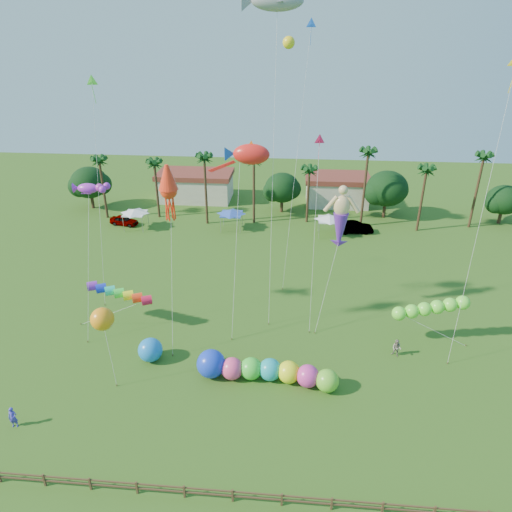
# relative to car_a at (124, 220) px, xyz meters

# --- Properties ---
(ground) EXTENTS (160.00, 160.00, 0.00)m
(ground) POSITION_rel_car_a_xyz_m (22.30, -37.22, -0.72)
(ground) COLOR #285116
(ground) RESTS_ON ground
(tree_line) EXTENTS (69.46, 8.91, 11.00)m
(tree_line) POSITION_rel_car_a_xyz_m (25.87, 6.77, 3.55)
(tree_line) COLOR #3A2819
(tree_line) RESTS_ON ground
(buildings_row) EXTENTS (35.00, 7.00, 4.00)m
(buildings_row) POSITION_rel_car_a_xyz_m (19.21, 12.78, 1.28)
(buildings_row) COLOR beige
(buildings_row) RESTS_ON ground
(tent_row) EXTENTS (31.00, 4.00, 0.60)m
(tent_row) POSITION_rel_car_a_xyz_m (16.30, -0.89, 2.03)
(tent_row) COLOR white
(tent_row) RESTS_ON ground
(fence) EXTENTS (36.12, 0.12, 1.00)m
(fence) POSITION_rel_car_a_xyz_m (22.30, -43.22, -0.11)
(fence) COLOR brown
(fence) RESTS_ON ground
(car_a) EXTENTS (4.51, 2.56, 1.45)m
(car_a) POSITION_rel_car_a_xyz_m (0.00, 0.00, 0.00)
(car_a) COLOR #4C4C54
(car_a) RESTS_ON ground
(car_b) EXTENTS (5.13, 2.18, 1.65)m
(car_b) POSITION_rel_car_a_xyz_m (34.21, 0.09, 0.10)
(car_b) COLOR #4C4C54
(car_b) RESTS_ON ground
(spectator_a) EXTENTS (0.67, 0.49, 1.71)m
(spectator_a) POSITION_rel_car_a_xyz_m (5.65, -38.74, 0.13)
(spectator_a) COLOR #3F36BD
(spectator_a) RESTS_ON ground
(spectator_b) EXTENTS (1.02, 0.97, 1.67)m
(spectator_b) POSITION_rel_car_a_xyz_m (34.87, -27.97, 0.11)
(spectator_b) COLOR gray
(spectator_b) RESTS_ON ground
(caterpillar_inflatable) EXTENTS (11.78, 3.15, 2.40)m
(caterpillar_inflatable) POSITION_rel_car_a_xyz_m (23.18, -32.18, 0.28)
(caterpillar_inflatable) COLOR #FF4384
(caterpillar_inflatable) RESTS_ON ground
(blue_ball) EXTENTS (2.13, 2.13, 2.13)m
(blue_ball) POSITION_rel_car_a_xyz_m (13.33, -30.45, 0.34)
(blue_ball) COLOR blue
(blue_ball) RESTS_ON ground
(rainbow_tube) EXTENTS (8.70, 2.53, 3.68)m
(rainbow_tube) POSITION_rel_car_a_xyz_m (10.14, -25.85, 2.49)
(rainbow_tube) COLOR red
(rainbow_tube) RESTS_ON ground
(green_worm) EXTENTS (9.95, 2.17, 3.83)m
(green_worm) POSITION_rel_car_a_xyz_m (35.18, -25.79, 2.34)
(green_worm) COLOR #6CF837
(green_worm) RESTS_ON ground
(orange_ball_kite) EXTENTS (2.30, 2.30, 7.12)m
(orange_ball_kite) POSITION_rel_car_a_xyz_m (11.05, -33.55, 5.49)
(orange_ball_kite) COLOR orange
(orange_ball_kite) RESTS_ON ground
(merman_kite) EXTENTS (3.33, 5.23, 12.90)m
(merman_kite) POSITION_rel_car_a_xyz_m (29.75, -20.99, 9.25)
(merman_kite) COLOR #DCB77D
(merman_kite) RESTS_ON ground
(fish_kite) EXTENTS (5.12, 6.45, 17.37)m
(fish_kite) POSITION_rel_car_a_xyz_m (21.42, -22.04, 15.63)
(fish_kite) COLOR red
(fish_kite) RESTS_ON ground
(shark_kite) EXTENTS (6.22, 7.64, 29.37)m
(shark_kite) POSITION_rel_car_a_xyz_m (23.30, -18.38, 27.58)
(shark_kite) COLOR gray
(shark_kite) RESTS_ON ground
(squid_kite) EXTENTS (1.83, 4.18, 16.57)m
(squid_kite) POSITION_rel_car_a_xyz_m (15.06, -26.54, 13.57)
(squid_kite) COLOR #FF3014
(squid_kite) RESTS_ON ground
(lobster_kite) EXTENTS (3.51, 5.84, 14.07)m
(lobster_kite) POSITION_rel_car_a_xyz_m (6.90, -23.85, 12.69)
(lobster_kite) COLOR #B22AD5
(lobster_kite) RESTS_ON ground
(delta_kite_red) EXTENTS (1.07, 3.49, 18.19)m
(delta_kite_red) POSITION_rel_car_a_xyz_m (27.29, -21.95, 16.50)
(delta_kite_red) COLOR #E2194C
(delta_kite_red) RESTS_ON ground
(delta_kite_green) EXTENTS (1.33, 3.71, 22.53)m
(delta_kite_green) POSITION_rel_car_a_xyz_m (6.45, -18.74, 20.77)
(delta_kite_green) COLOR #4CDF34
(delta_kite_green) RESTS_ON ground
(delta_kite_blue) EXTENTS (2.47, 3.82, 27.22)m
(delta_kite_blue) POSITION_rel_car_a_xyz_m (26.21, -13.55, 25.14)
(delta_kite_blue) COLOR blue
(delta_kite_blue) RESTS_ON ground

